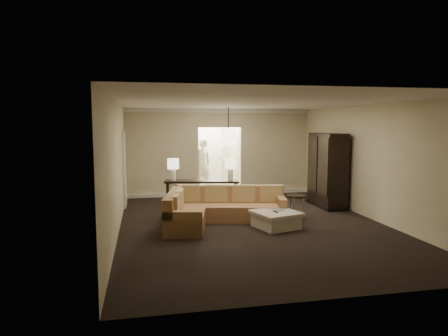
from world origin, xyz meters
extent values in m
plane|color=black|center=(0.00, 0.00, 0.00)|extent=(8.00, 8.00, 0.00)
cube|color=#B9B08C|center=(0.00, 4.00, 1.40)|extent=(6.00, 0.04, 2.80)
cube|color=#B9B08C|center=(0.00, -4.00, 1.40)|extent=(6.00, 0.04, 2.80)
cube|color=#B9B08C|center=(-3.00, 0.00, 1.40)|extent=(0.04, 8.00, 2.80)
cube|color=#B9B08C|center=(3.00, 0.00, 1.40)|extent=(0.04, 8.00, 2.80)
cube|color=white|center=(0.00, 0.00, 2.80)|extent=(6.00, 8.00, 0.02)
cube|color=silver|center=(0.00, 3.95, 2.73)|extent=(6.00, 0.10, 0.12)
cube|color=silver|center=(0.00, 3.95, 0.06)|extent=(6.00, 0.10, 0.12)
cube|color=white|center=(-2.97, 2.80, 1.05)|extent=(0.05, 0.90, 2.10)
cube|color=beige|center=(0.00, 5.00, 0.00)|extent=(1.40, 2.00, 0.01)
cube|color=beige|center=(-0.70, 5.00, 1.40)|extent=(0.04, 2.00, 2.80)
cube|color=beige|center=(0.70, 5.00, 1.40)|extent=(0.04, 2.00, 2.80)
cube|color=beige|center=(0.00, 6.00, 1.40)|extent=(1.40, 0.04, 2.80)
cube|color=white|center=(0.00, 5.97, 1.05)|extent=(0.90, 0.05, 2.10)
cube|color=brown|center=(-0.43, 0.60, 0.19)|extent=(2.83, 1.36, 0.38)
cube|color=brown|center=(-1.58, -0.22, 0.19)|extent=(1.06, 1.41, 0.38)
cube|color=brown|center=(-0.37, 0.89, 0.59)|extent=(2.71, 0.78, 0.42)
cube|color=brown|center=(-1.78, 0.28, 0.59)|extent=(0.67, 2.17, 0.42)
cube|color=brown|center=(0.81, 0.34, 0.28)|extent=(0.35, 0.84, 0.56)
cube|color=brown|center=(-1.70, -0.75, 0.28)|extent=(0.84, 0.35, 0.56)
cube|color=tan|center=(-1.36, 1.06, 0.61)|extent=(0.58, 0.26, 0.42)
cube|color=tan|center=(-0.69, 0.91, 0.61)|extent=(0.58, 0.26, 0.42)
cube|color=tan|center=(-0.03, 0.77, 0.61)|extent=(0.58, 0.26, 0.42)
cube|color=tan|center=(0.64, 0.63, 0.61)|extent=(0.58, 0.26, 0.42)
cube|color=tan|center=(-1.66, 0.35, 0.61)|extent=(0.26, 0.56, 0.42)
cube|color=tan|center=(-1.79, -0.27, 0.61)|extent=(0.26, 0.56, 0.42)
cube|color=silver|center=(0.45, -0.34, 0.16)|extent=(1.03, 1.03, 0.31)
cube|color=silver|center=(0.45, -0.34, 0.34)|extent=(1.14, 1.14, 0.06)
cube|color=black|center=(0.42, -0.40, 0.38)|extent=(0.09, 0.15, 0.02)
cube|color=beige|center=(0.54, -0.17, 0.37)|extent=(0.27, 0.32, 0.01)
cube|color=black|center=(-0.89, 2.00, 0.75)|extent=(2.07, 0.82, 0.06)
cube|color=black|center=(-1.79, 2.17, 0.37)|extent=(0.15, 0.42, 0.74)
cube|color=black|center=(0.02, 1.83, 0.37)|extent=(0.15, 0.42, 0.74)
cube|color=black|center=(-0.89, 2.00, 0.11)|extent=(1.97, 0.76, 0.04)
cube|color=black|center=(2.60, 1.58, 1.03)|extent=(0.57, 1.38, 2.06)
cube|color=black|center=(2.31, 1.24, 1.18)|extent=(0.03, 0.61, 1.57)
cube|color=black|center=(2.31, 1.93, 1.18)|extent=(0.03, 0.61, 1.57)
cube|color=black|center=(2.60, 1.58, 0.05)|extent=(0.61, 1.43, 0.10)
cylinder|color=black|center=(1.18, 0.31, 0.58)|extent=(0.48, 0.48, 0.04)
torus|color=silver|center=(1.18, 0.31, 0.11)|extent=(0.40, 0.40, 0.03)
cylinder|color=silver|center=(1.36, 0.29, 0.28)|extent=(0.03, 0.03, 0.56)
cylinder|color=silver|center=(1.10, 0.48, 0.28)|extent=(0.03, 0.03, 0.56)
cylinder|color=silver|center=(1.07, 0.16, 0.28)|extent=(0.03, 0.03, 0.56)
cylinder|color=white|center=(-1.66, 2.14, 0.94)|extent=(0.15, 0.15, 0.32)
cylinder|color=#FFEABF|center=(-1.66, 2.14, 1.24)|extent=(0.31, 0.31, 0.28)
cylinder|color=white|center=(-0.12, 1.86, 0.94)|extent=(0.15, 0.15, 0.32)
cylinder|color=#FFEABF|center=(-0.12, 1.86, 1.24)|extent=(0.31, 0.31, 0.28)
cylinder|color=black|center=(0.00, 2.70, 2.50)|extent=(0.02, 0.02, 0.60)
cube|color=#F4E4BE|center=(0.00, 2.70, 1.95)|extent=(0.38, 0.38, 0.48)
imported|color=beige|center=(-0.45, 4.93, 1.02)|extent=(0.86, 0.71, 2.04)
camera|label=1|loc=(-2.45, -8.71, 2.34)|focal=32.00mm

